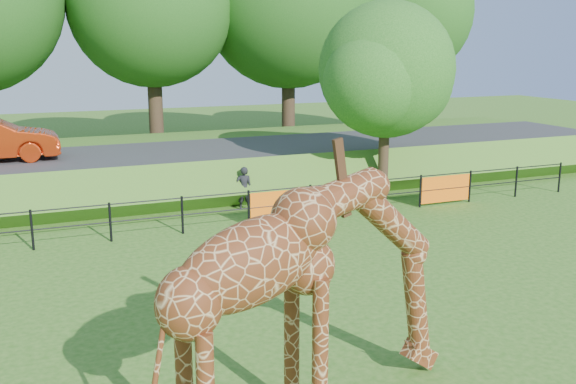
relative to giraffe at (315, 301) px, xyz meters
name	(u,v)px	position (x,y,z in m)	size (l,w,h in m)	color
ground	(289,356)	(0.37, 1.85, -1.80)	(90.00, 90.00, 0.00)	#2D6118
giraffe	(315,301)	(0.00, 0.00, 0.00)	(5.04, 0.93, 3.60)	#5F2C13
perimeter_fence	(182,215)	(0.37, 9.85, -1.25)	(28.07, 0.10, 1.10)	black
embankment	(138,166)	(0.37, 17.35, -1.15)	(40.00, 9.00, 1.30)	#2D6118
road	(144,154)	(0.37, 15.85, -0.44)	(40.00, 5.00, 0.12)	#303032
visitor	(244,188)	(2.87, 11.81, -1.09)	(0.52, 0.34, 1.43)	black
tree_east	(388,75)	(7.96, 11.49, 2.48)	(5.40, 4.71, 6.76)	#2F1F15
bg_tree_line	(148,3)	(2.26, 23.85, 5.39)	(37.30, 8.80, 11.82)	#2F1F15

